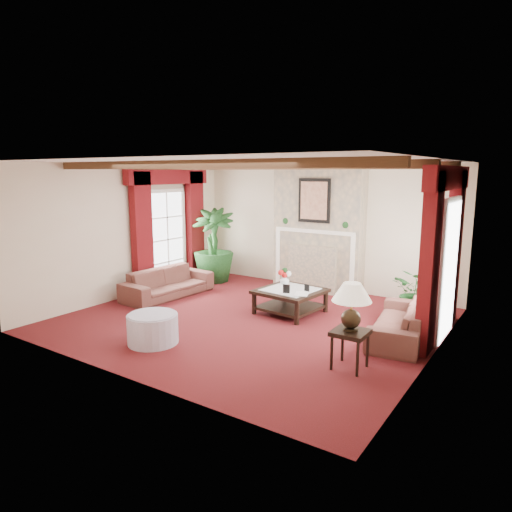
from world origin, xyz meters
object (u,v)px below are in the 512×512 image
Objects in this scene: sofa_right at (400,315)px; ottoman at (153,329)px; side_table at (350,349)px; sofa_left at (168,278)px; coffee_table at (290,301)px; potted_palm at (213,261)px.

ottoman is (-3.01, -2.28, -0.15)m from sofa_right.
side_table is 0.68× the size of ottoman.
coffee_table is (2.66, 0.41, -0.17)m from sofa_left.
side_table reaches higher than coffee_table.
sofa_left reaches higher than side_table.
sofa_left is 4.70m from sofa_right.
sofa_left is at bearing -95.60° from sofa_right.
sofa_left is 2.65× the size of ottoman.
sofa_left is 1.02× the size of potted_palm.
ottoman is (1.74, -3.60, -0.26)m from potted_palm.
sofa_left is 1.87× the size of coffee_table.
ottoman is at bearing -64.20° from potted_palm.
ottoman is at bearing -164.20° from side_table.
potted_palm is at bearing 148.31° from side_table.
potted_palm reaches higher than side_table.
sofa_right is 1.50m from side_table.
ottoman reaches higher than coffee_table.
side_table is (1.83, -1.65, 0.04)m from coffee_table.
sofa_left is 4.66m from side_table.
side_table is at bearing 15.80° from ottoman.
coffee_table is 2.63m from ottoman.
coffee_table is at bearing 137.85° from side_table.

